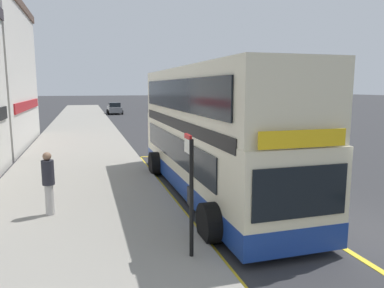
# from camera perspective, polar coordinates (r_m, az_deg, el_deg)

# --- Properties ---
(ground_plane) EXTENTS (260.00, 260.00, 0.00)m
(ground_plane) POSITION_cam_1_polar(r_m,az_deg,el_deg) (40.06, -6.91, 3.53)
(ground_plane) COLOR #333335
(pavement_near) EXTENTS (6.00, 76.00, 0.14)m
(pavement_near) POSITION_cam_1_polar(r_m,az_deg,el_deg) (39.50, -16.99, 3.23)
(pavement_near) COLOR gray
(pavement_near) RESTS_ON ground
(double_decker_bus) EXTENTS (3.24, 11.31, 4.40)m
(double_decker_bus) POSITION_cam_1_polar(r_m,az_deg,el_deg) (12.72, 2.86, 1.36)
(double_decker_bus) COLOR beige
(double_decker_bus) RESTS_ON ground
(bus_bay_markings) EXTENTS (3.13, 14.46, 0.01)m
(bus_bay_markings) POSITION_cam_1_polar(r_m,az_deg,el_deg) (13.31, 2.65, -7.38)
(bus_bay_markings) COLOR yellow
(bus_bay_markings) RESTS_ON ground
(bus_stop_sign) EXTENTS (0.09, 0.51, 2.62)m
(bus_stop_sign) POSITION_cam_1_polar(r_m,az_deg,el_deg) (7.69, -0.25, -6.54)
(bus_stop_sign) COLOR black
(bus_stop_sign) RESTS_ON pavement_near
(parked_car_grey_behind) EXTENTS (2.09, 4.20, 1.62)m
(parked_car_grey_behind) POSITION_cam_1_polar(r_m,az_deg,el_deg) (52.23, -12.12, 5.52)
(parked_car_grey_behind) COLOR slate
(parked_car_grey_behind) RESTS_ON ground
(parked_car_white_ahead) EXTENTS (2.09, 4.20, 1.62)m
(parked_car_white_ahead) POSITION_cam_1_polar(r_m,az_deg,el_deg) (26.33, 5.20, 2.49)
(parked_car_white_ahead) COLOR silver
(parked_car_white_ahead) RESTS_ON ground
(parked_car_white_far) EXTENTS (2.09, 4.20, 1.62)m
(parked_car_white_far) POSITION_cam_1_polar(r_m,az_deg,el_deg) (58.25, -5.01, 6.02)
(parked_car_white_far) COLOR silver
(parked_car_white_far) RESTS_ON ground
(pedestrian_waiting_near_sign) EXTENTS (0.34, 0.34, 1.81)m
(pedestrian_waiting_near_sign) POSITION_cam_1_polar(r_m,az_deg,el_deg) (11.02, -21.72, -5.40)
(pedestrian_waiting_near_sign) COLOR #B7B2AD
(pedestrian_waiting_near_sign) RESTS_ON pavement_near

